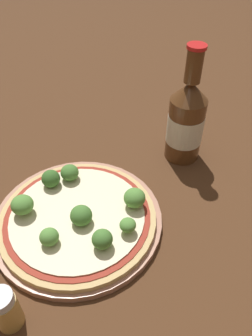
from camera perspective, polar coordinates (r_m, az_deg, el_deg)
ground_plane at (r=0.58m, az=-8.65°, el=-7.29°), size 3.00×3.00×0.00m
plate at (r=0.56m, az=-7.83°, el=-8.78°), size 0.28×0.28×0.01m
pizza at (r=0.54m, az=-8.12°, el=-8.43°), size 0.25×0.25×0.01m
broccoli_floret_0 at (r=0.59m, az=-9.62°, el=-0.77°), size 0.03×0.03×0.03m
broccoli_floret_1 at (r=0.50m, az=-13.23°, el=-11.60°), size 0.03×0.03×0.03m
broccoli_floret_2 at (r=0.53m, az=1.50°, el=-5.23°), size 0.04×0.04×0.03m
broccoli_floret_3 at (r=0.52m, az=-7.81°, el=-8.20°), size 0.03×0.03×0.03m
broccoli_floret_4 at (r=0.50m, az=0.32°, el=-9.92°), size 0.03×0.03×0.03m
broccoli_floret_5 at (r=0.54m, az=-17.62°, el=-6.12°), size 0.04×0.04×0.03m
broccoli_floret_6 at (r=0.48m, az=-4.16°, el=-12.27°), size 0.03×0.03×0.03m
broccoli_floret_7 at (r=0.58m, az=-12.96°, el=-1.82°), size 0.03×0.03×0.03m
beer_bottle at (r=0.64m, az=10.40°, el=8.13°), size 0.07×0.07×0.23m
pepper_shaker at (r=0.47m, az=-20.23°, el=-22.15°), size 0.03×0.03×0.07m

